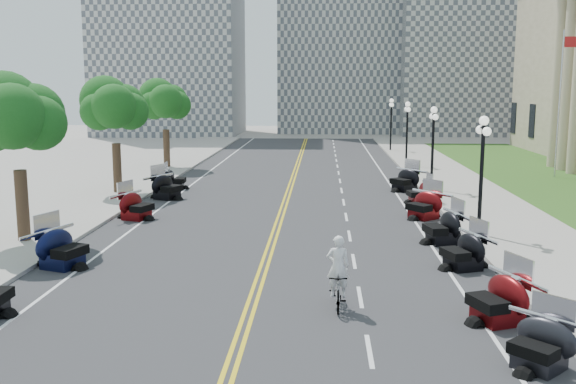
{
  "coord_description": "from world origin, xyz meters",
  "views": [
    {
      "loc": [
        2.04,
        -22.66,
        6.3
      ],
      "look_at": [
        0.62,
        3.26,
        2.0
      ],
      "focal_mm": 40.0,
      "sensor_mm": 36.0,
      "label": 1
    }
  ],
  "objects": [
    {
      "name": "distant_block_a",
      "position": [
        -18.0,
        62.0,
        13.0
      ],
      "size": [
        18.0,
        14.0,
        26.0
      ],
      "primitive_type": "cube",
      "color": "gray",
      "rests_on": "ground"
    },
    {
      "name": "distant_block_c",
      "position": [
        22.0,
        65.0,
        11.0
      ],
      "size": [
        20.0,
        14.0,
        22.0
      ],
      "primitive_type": "cube",
      "color": "gray",
      "rests_on": "ground"
    },
    {
      "name": "motorcycle_s_9",
      "position": [
        -7.07,
        16.07,
        0.68
      ],
      "size": [
        2.06,
        2.06,
        1.36
      ],
      "primitive_type": null,
      "rotation": [
        0.0,
        0.0,
        1.63
      ],
      "color": "black",
      "rests_on": "road"
    },
    {
      "name": "motorcycle_s_5",
      "position": [
        -7.05,
        -1.35,
        0.78
      ],
      "size": [
        2.83,
        2.83,
        1.55
      ],
      "primitive_type": null,
      "rotation": [
        0.0,
        0.0,
        1.23
      ],
      "color": "black",
      "rests_on": "road"
    },
    {
      "name": "motorcycle_s_8",
      "position": [
        -6.71,
        12.5,
        0.78
      ],
      "size": [
        2.96,
        2.96,
        1.55
      ],
      "primitive_type": null,
      "rotation": [
        0.0,
        0.0,
        1.13
      ],
      "color": "black",
      "rests_on": "road"
    },
    {
      "name": "edge_line_south",
      "position": [
        -6.4,
        10.0,
        0.01
      ],
      "size": [
        0.12,
        90.0,
        0.0
      ],
      "primitive_type": "cube",
      "color": "white",
      "rests_on": "road"
    },
    {
      "name": "road",
      "position": [
        0.0,
        10.0,
        0.0
      ],
      "size": [
        16.0,
        90.0,
        0.01
      ],
      "primitive_type": "cube",
      "color": "#333335",
      "rests_on": "ground"
    },
    {
      "name": "lane_dash_18",
      "position": [
        3.2,
        48.0,
        0.01
      ],
      "size": [
        0.12,
        2.0,
        0.0
      ],
      "primitive_type": "cube",
      "color": "white",
      "rests_on": "road"
    },
    {
      "name": "edge_line_north",
      "position": [
        6.4,
        10.0,
        0.01
      ],
      "size": [
        0.12,
        90.0,
        0.0
      ],
      "primitive_type": "cube",
      "color": "white",
      "rests_on": "road"
    },
    {
      "name": "tree_2",
      "position": [
        -10.0,
        2.0,
        4.75
      ],
      "size": [
        4.8,
        4.8,
        9.2
      ],
      "primitive_type": null,
      "color": "#235619",
      "rests_on": "sidewalk_south"
    },
    {
      "name": "flagpole",
      "position": [
        18.0,
        22.0,
        5.0
      ],
      "size": [
        1.1,
        0.2,
        10.0
      ],
      "primitive_type": null,
      "color": "silver",
      "rests_on": "ground"
    },
    {
      "name": "centerline_yellow_a",
      "position": [
        -0.12,
        10.0,
        0.01
      ],
      "size": [
        0.12,
        90.0,
        0.0
      ],
      "primitive_type": "cube",
      "color": "yellow",
      "rests_on": "road"
    },
    {
      "name": "bicycle",
      "position": [
        2.5,
        -5.04,
        0.54
      ],
      "size": [
        0.51,
        1.81,
        1.09
      ],
      "primitive_type": "imported",
      "rotation": [
        0.0,
        0.0,
        0.0
      ],
      "color": "#A51414",
      "rests_on": "road"
    },
    {
      "name": "lane_dash_7",
      "position": [
        3.2,
        4.0,
        0.01
      ],
      "size": [
        0.12,
        2.0,
        0.0
      ],
      "primitive_type": "cube",
      "color": "white",
      "rests_on": "road"
    },
    {
      "name": "tree_3",
      "position": [
        -10.0,
        14.0,
        4.75
      ],
      "size": [
        4.8,
        4.8,
        9.2
      ],
      "primitive_type": null,
      "color": "#235619",
      "rests_on": "sidewalk_south"
    },
    {
      "name": "street_lamp_2",
      "position": [
        8.6,
        4.0,
        2.6
      ],
      "size": [
        0.5,
        1.2,
        4.9
      ],
      "primitive_type": null,
      "color": "black",
      "rests_on": "sidewalk_north"
    },
    {
      "name": "lane_dash_13",
      "position": [
        3.2,
        28.0,
        0.01
      ],
      "size": [
        0.12,
        2.0,
        0.0
      ],
      "primitive_type": "cube",
      "color": "white",
      "rests_on": "road"
    },
    {
      "name": "lane_dash_6",
      "position": [
        3.2,
        0.0,
        0.01
      ],
      "size": [
        0.12,
        2.0,
        0.0
      ],
      "primitive_type": "cube",
      "color": "white",
      "rests_on": "road"
    },
    {
      "name": "lane_dash_8",
      "position": [
        3.2,
        8.0,
        0.01
      ],
      "size": [
        0.12,
        2.0,
        0.0
      ],
      "primitive_type": "cube",
      "color": "white",
      "rests_on": "road"
    },
    {
      "name": "lane_dash_4",
      "position": [
        3.2,
        -8.0,
        0.01
      ],
      "size": [
        0.12,
        2.0,
        0.0
      ],
      "primitive_type": "cube",
      "color": "white",
      "rests_on": "road"
    },
    {
      "name": "tree_4",
      "position": [
        -10.0,
        26.0,
        4.75
      ],
      "size": [
        4.8,
        4.8,
        9.2
      ],
      "primitive_type": null,
      "color": "#235619",
      "rests_on": "sidewalk_south"
    },
    {
      "name": "motorcycle_s_7",
      "position": [
        -6.84,
        6.93,
        0.73
      ],
      "size": [
        2.68,
        2.68,
        1.47
      ],
      "primitive_type": null,
      "rotation": [
        0.0,
        0.0,
        1.23
      ],
      "color": "#590A0C",
      "rests_on": "road"
    },
    {
      "name": "street_lamp_5",
      "position": [
        8.6,
        40.0,
        2.6
      ],
      "size": [
        0.5,
        1.2,
        4.9
      ],
      "primitive_type": null,
      "color": "black",
      "rests_on": "sidewalk_north"
    },
    {
      "name": "lane_dash_5",
      "position": [
        3.2,
        -4.0,
        0.01
      ],
      "size": [
        0.12,
        2.0,
        0.0
      ],
      "primitive_type": "cube",
      "color": "white",
      "rests_on": "road"
    },
    {
      "name": "centerline_yellow_b",
      "position": [
        0.12,
        10.0,
        0.01
      ],
      "size": [
        0.12,
        90.0,
        0.0
      ],
      "primitive_type": "cube",
      "color": "yellow",
      "rests_on": "road"
    },
    {
      "name": "lane_dash_15",
      "position": [
        3.2,
        36.0,
        0.01
      ],
      "size": [
        0.12,
        2.0,
        0.0
      ],
      "primitive_type": "cube",
      "color": "white",
      "rests_on": "road"
    },
    {
      "name": "motorcycle_n_5",
      "position": [
        6.94,
        -0.75,
        0.71
      ],
      "size": [
        2.59,
        2.59,
        1.42
      ],
      "primitive_type": null,
      "rotation": [
        0.0,
        0.0,
        -1.22
      ],
      "color": "black",
      "rests_on": "road"
    },
    {
      "name": "street_lamp_3",
      "position": [
        8.6,
        16.0,
        2.6
      ],
      "size": [
        0.5,
        1.2,
        4.9
      ],
      "primitive_type": null,
      "color": "black",
      "rests_on": "sidewalk_north"
    },
    {
      "name": "sidewalk_south",
      "position": [
        -10.5,
        10.0,
        0.07
      ],
      "size": [
        5.0,
        90.0,
        0.15
      ],
      "primitive_type": "cube",
      "color": "#9E9991",
      "rests_on": "ground"
    },
    {
      "name": "lane_dash_17",
      "position": [
        3.2,
        44.0,
        0.01
      ],
      "size": [
        0.12,
        2.0,
        0.0
      ],
      "primitive_type": "cube",
      "color": "white",
      "rests_on": "road"
    },
    {
      "name": "motorcycle_n_3",
      "position": [
        6.94,
        -8.76,
        0.65
      ],
      "size": [
        2.62,
        2.62,
        1.3
      ],
      "primitive_type": null,
      "rotation": [
        0.0,
        0.0,
        -0.8
      ],
      "color": "black",
      "rests_on": "road"
    },
    {
      "name": "lane_dash_16",
      "position": [
        3.2,
        40.0,
        0.01
      ],
      "size": [
        0.12,
        2.0,
        0.0
      ],
      "primitive_type": "cube",
      "color": "white",
      "rests_on": "road"
    },
    {
      "name": "lane_dash_11",
      "position": [
        3.2,
        20.0,
        0.01
      ],
      "size": [
        0.12,
        2.0,
        0.0
      ],
      "primitive_type": "cube",
      "color": "white",
      "rests_on": "road"
    },
    {
      "name": "motorcycle_n_8",
      "position": [
        7.29,
        11.92,
        0.67
      ],
      "size": [
        2.19,
        2.19,
        1.34
      ],
      "primitive_type": null,
      "rotation": [
        0.0,
        0.0,
        -1.41
      ],
      "color": "#590A0C",
      "rests_on": "road"
    },
    {
      "name": "lane_dash_14",
      "position": [
        3.2,
        32.0,
        0.01
      ],
      "size": [
        0.12,
        2.0,
        0.0
      ],
      "primitive_type": "cube",
      "color": "white",
      "rests_on": "road"
    },
    {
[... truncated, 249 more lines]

